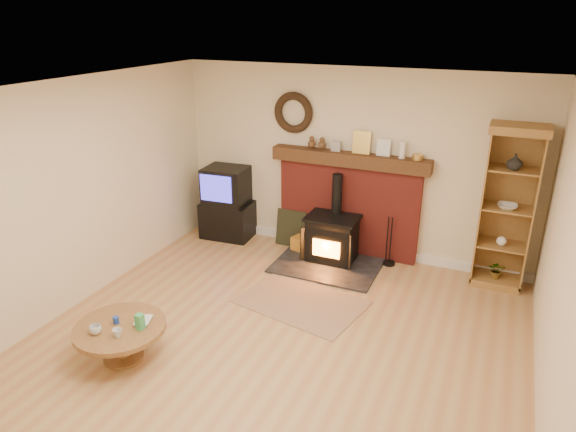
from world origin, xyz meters
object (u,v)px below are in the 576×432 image
at_px(wood_stove, 331,241).
at_px(coffee_table, 120,332).
at_px(curio_cabinet, 507,208).
at_px(tv_unit, 227,204).

bearing_deg(wood_stove, coffee_table, -112.45).
bearing_deg(wood_stove, curio_cabinet, 7.68).
bearing_deg(tv_unit, curio_cabinet, 1.30).
bearing_deg(coffee_table, tv_unit, 100.28).
height_order(wood_stove, curio_cabinet, curio_cabinet).
bearing_deg(coffee_table, curio_cabinet, 43.61).
bearing_deg(curio_cabinet, wood_stove, -172.32).
xyz_separation_m(wood_stove, coffee_table, (-1.19, -2.88, -0.01)).
distance_m(tv_unit, curio_cabinet, 3.92).
xyz_separation_m(wood_stove, curio_cabinet, (2.14, 0.29, 0.71)).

